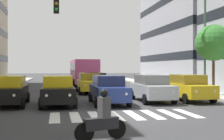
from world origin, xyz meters
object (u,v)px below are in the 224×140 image
object	(u,v)px
car_1	(152,88)
car_0	(188,87)
car_3	(58,90)
car_row2_0	(89,83)
car_2	(108,89)
street_tree_1	(214,43)
car_row2_1	(95,82)
car_4	(9,90)
motorcycle_with_rider	(102,119)
street_lamp_left	(200,33)
bus_behind_traffic	(83,70)

from	to	relation	value
car_1	car_0	bearing A→B (deg)	177.96
car_3	car_row2_0	distance (m)	7.95
car_2	street_tree_1	bearing A→B (deg)	-160.66
car_row2_1	car_4	bearing A→B (deg)	52.02
car_4	motorcycle_with_rider	bearing A→B (deg)	114.64
car_row2_1	car_2	bearing A→B (deg)	87.99
car_3	car_row2_1	distance (m)	8.76
car_3	street_tree_1	size ratio (longest dim) A/B	0.84
motorcycle_with_rider	car_4	bearing A→B (deg)	-65.36
car_4	car_row2_1	world-z (taller)	same
car_row2_0	motorcycle_with_rider	size ratio (longest dim) A/B	2.69
car_2	car_row2_1	distance (m)	8.09
car_1	motorcycle_with_rider	distance (m)	10.35
motorcycle_with_rider	street_tree_1	size ratio (longest dim) A/B	0.31
car_1	street_lamp_left	bearing A→B (deg)	-151.19
motorcycle_with_rider	car_2	bearing A→B (deg)	-101.33
street_lamp_left	street_tree_1	world-z (taller)	street_lamp_left
motorcycle_with_rider	bus_behind_traffic	bearing A→B (deg)	-93.84
car_row2_1	car_3	bearing A→B (deg)	68.16
car_0	car_2	xyz separation A→B (m)	(5.49, 0.69, 0.00)
car_4	motorcycle_with_rider	size ratio (longest dim) A/B	2.69
car_1	car_3	size ratio (longest dim) A/B	1.00
car_1	street_lamp_left	world-z (taller)	street_lamp_left
car_2	bus_behind_traffic	xyz separation A→B (m)	(0.00, -16.77, 0.97)
car_4	motorcycle_with_rider	distance (m)	9.71
car_row2_0	motorcycle_with_rider	world-z (taller)	car_row2_0
car_row2_0	car_row2_1	world-z (taller)	same
bus_behind_traffic	motorcycle_with_rider	xyz separation A→B (m)	(1.69, 25.23, -1.21)
car_1	car_row2_1	bearing A→B (deg)	-69.71
car_2	car_4	xyz separation A→B (m)	(5.74, -0.37, 0.00)
street_tree_1	car_3	bearing A→B (deg)	14.86
car_2	car_3	bearing A→B (deg)	0.94
car_1	car_2	world-z (taller)	same
car_row2_0	street_tree_1	bearing A→B (deg)	153.81
car_3	bus_behind_traffic	bearing A→B (deg)	-100.03
car_4	bus_behind_traffic	size ratio (longest dim) A/B	0.42
street_tree_1	car_row2_1	bearing A→B (deg)	-31.11
car_1	car_3	distance (m)	6.02
bus_behind_traffic	car_1	bearing A→B (deg)	100.57
car_2	car_row2_0	distance (m)	7.46
car_row2_1	motorcycle_with_rider	size ratio (longest dim) A/B	2.69
car_row2_1	bus_behind_traffic	xyz separation A→B (m)	(0.28, -8.69, 0.97)
car_0	car_3	size ratio (longest dim) A/B	1.00
car_1	car_2	bearing A→B (deg)	14.63
car_1	motorcycle_with_rider	bearing A→B (deg)	63.13
car_row2_1	car_0	bearing A→B (deg)	125.17
bus_behind_traffic	street_tree_1	bearing A→B (deg)	122.19
car_3	car_4	size ratio (longest dim) A/B	1.00
car_row2_0	bus_behind_traffic	world-z (taller)	bus_behind_traffic
car_0	car_row2_0	world-z (taller)	same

